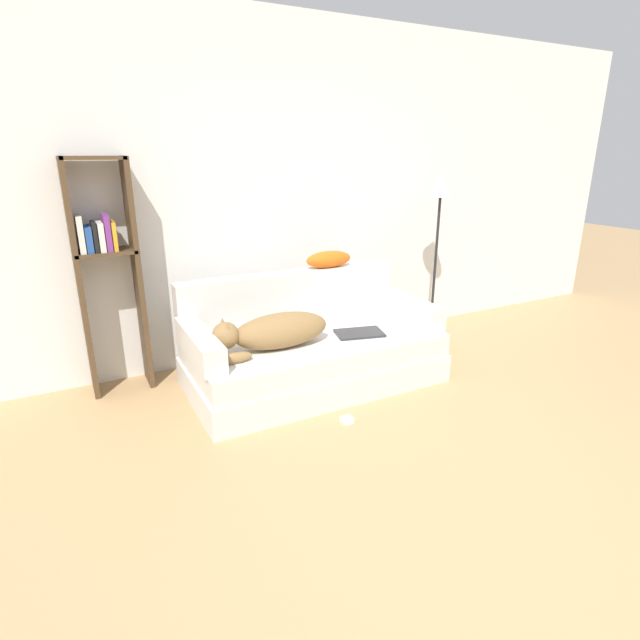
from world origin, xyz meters
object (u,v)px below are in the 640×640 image
Objects in this scene: laptop at (359,333)px; bookshelf at (106,264)px; couch at (314,359)px; dog at (274,331)px; throw_pillow at (329,259)px; power_adapter at (347,420)px; floor_lamp at (439,214)px.

bookshelf reaches higher than laptop.
bookshelf is (-1.31, 0.60, 0.76)m from couch.
bookshelf is at bearing 155.41° from couch.
dog reaches higher than couch.
power_adapter is at bearing -112.43° from throw_pillow.
couch is 2.23× the size of dog.
couch is 0.66m from power_adapter.
dog is 2.12× the size of laptop.
power_adapter is (-0.40, -0.50, -0.37)m from laptop.
bookshelf is at bearing 174.27° from floor_lamp.
laptop is (0.67, -0.03, -0.12)m from dog.
floor_lamp is at bearing 13.72° from dog.
couch is 4.67× the size of throw_pillow.
throw_pillow is at bearing -6.88° from bookshelf.
dog is 11.56× the size of power_adapter.
floor_lamp is 21.31× the size of power_adapter.
laptop is 0.26× the size of floor_lamp.
bookshelf reaches higher than floor_lamp.
throw_pillow is at bearing 100.94° from laptop.
floor_lamp is at bearing -5.73° from bookshelf.
bookshelf is at bearing 134.82° from power_adapter.
floor_lamp reaches higher than dog.
bookshelf is 2.73m from floor_lamp.
floor_lamp reaches higher than laptop.
dog is at bearing -144.41° from throw_pillow.
floor_lamp is at bearing 32.94° from power_adapter.
laptop reaches higher than couch.
couch is 1.21× the size of floor_lamp.
throw_pillow is 5.53× the size of power_adapter.
laptop is at bearing -93.18° from throw_pillow.
throw_pillow is 0.26× the size of floor_lamp.
floor_lamp reaches higher than couch.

